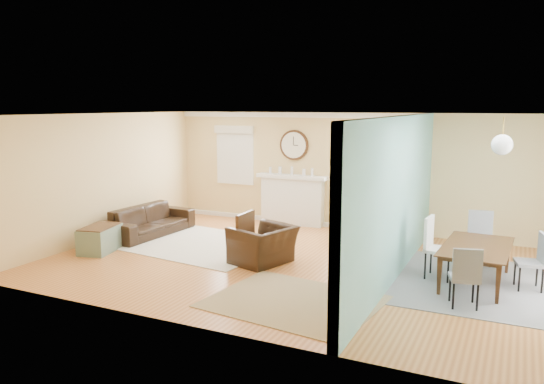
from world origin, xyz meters
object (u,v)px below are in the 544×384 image
object	(u,v)px
eames_chair	(263,245)
sofa	(150,221)
green_chair	(359,223)
dining_table	(478,265)
credenza	(396,230)

from	to	relation	value
eames_chair	sofa	bearing A→B (deg)	-88.28
eames_chair	green_chair	distance (m)	2.68
green_chair	dining_table	size ratio (longest dim) A/B	0.40
sofa	eames_chair	size ratio (longest dim) A/B	2.08
sofa	eames_chair	bearing A→B (deg)	-101.70
dining_table	credenza	bearing A→B (deg)	51.55
credenza	dining_table	size ratio (longest dim) A/B	0.93
eames_chair	green_chair	world-z (taller)	eames_chair
eames_chair	green_chair	size ratio (longest dim) A/B	1.47
dining_table	eames_chair	bearing A→B (deg)	99.90
sofa	dining_table	world-z (taller)	sofa
green_chair	dining_table	xyz separation A→B (m)	(2.50, -2.05, -0.01)
credenza	dining_table	xyz separation A→B (m)	(1.59, -1.39, -0.09)
sofa	credenza	distance (m)	5.14
credenza	eames_chair	bearing A→B (deg)	-136.50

